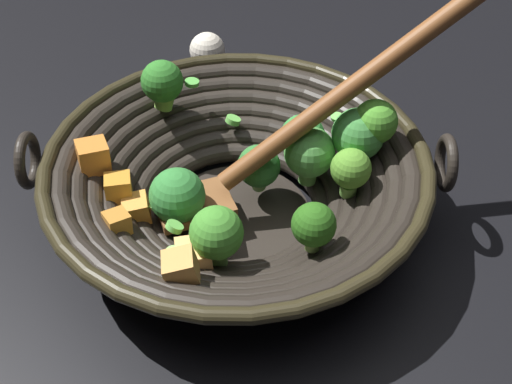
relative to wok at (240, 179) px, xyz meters
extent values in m
plane|color=black|center=(0.00, 0.00, -0.05)|extent=(4.00, 4.00, 0.00)
cylinder|color=black|center=(0.00, 0.00, -0.05)|extent=(0.14, 0.14, 0.01)
torus|color=black|center=(0.00, 0.00, -0.04)|extent=(0.19, 0.19, 0.02)
torus|color=black|center=(0.00, 0.00, -0.03)|extent=(0.21, 0.21, 0.02)
torus|color=black|center=(0.00, 0.00, -0.02)|extent=(0.24, 0.24, 0.02)
torus|color=black|center=(0.00, 0.00, -0.01)|extent=(0.26, 0.26, 0.02)
torus|color=black|center=(0.00, 0.00, 0.00)|extent=(0.29, 0.29, 0.02)
torus|color=black|center=(0.00, 0.00, 0.01)|extent=(0.32, 0.32, 0.02)
torus|color=black|center=(0.00, 0.00, 0.01)|extent=(0.34, 0.34, 0.02)
torus|color=#2D2817|center=(0.00, 0.00, 0.02)|extent=(0.36, 0.36, 0.01)
torus|color=black|center=(-0.12, 0.15, 0.02)|extent=(0.05, 0.04, 0.05)
torus|color=black|center=(0.12, -0.15, 0.02)|extent=(0.05, 0.04, 0.05)
cylinder|color=#7DC35D|center=(-0.05, 0.03, -0.03)|extent=(0.03, 0.02, 0.01)
sphere|color=#328237|center=(-0.05, 0.03, 0.00)|extent=(0.05, 0.05, 0.05)
cylinder|color=#85B351|center=(-0.02, -0.10, 0.00)|extent=(0.02, 0.02, 0.01)
sphere|color=#285F17|center=(-0.02, -0.10, 0.02)|extent=(0.04, 0.04, 0.04)
cylinder|color=#68A341|center=(0.06, -0.08, 0.00)|extent=(0.02, 0.02, 0.02)
sphere|color=#57962D|center=(0.06, -0.08, 0.02)|extent=(0.04, 0.04, 0.04)
cylinder|color=#6A9F49|center=(-0.07, -0.04, -0.01)|extent=(0.02, 0.02, 0.02)
sphere|color=#428E2E|center=(-0.07, -0.04, 0.01)|extent=(0.05, 0.05, 0.05)
cylinder|color=#67AC4F|center=(0.06, -0.04, -0.02)|extent=(0.03, 0.03, 0.02)
sphere|color=#4E9A43|center=(0.06, -0.04, 0.01)|extent=(0.05, 0.05, 0.05)
cylinder|color=#83BB48|center=(0.02, 0.12, 0.02)|extent=(0.03, 0.02, 0.02)
sphere|color=#2E7928|center=(0.02, 0.12, 0.04)|extent=(0.04, 0.04, 0.04)
cylinder|color=#70A940|center=(0.09, -0.07, 0.00)|extent=(0.03, 0.03, 0.02)
sphere|color=#3F8E3F|center=(0.09, -0.07, 0.03)|extent=(0.05, 0.05, 0.05)
cylinder|color=#69A641|center=(0.11, -0.08, 0.02)|extent=(0.02, 0.02, 0.02)
sphere|color=#4D9D2E|center=(0.11, -0.08, 0.04)|extent=(0.04, 0.04, 0.04)
cylinder|color=#67AA44|center=(0.08, -0.01, -0.02)|extent=(0.02, 0.02, 0.02)
sphere|color=#348A3A|center=(0.08, -0.01, 0.01)|extent=(0.05, 0.05, 0.05)
cylinder|color=#78AC5B|center=(0.03, 0.01, -0.03)|extent=(0.02, 0.02, 0.01)
sphere|color=#307430|center=(0.03, 0.01, 0.00)|extent=(0.04, 0.04, 0.04)
cube|color=orange|center=(-0.08, 0.08, 0.00)|extent=(0.04, 0.04, 0.03)
cube|color=#E5B46C|center=(-0.05, -0.01, -0.02)|extent=(0.03, 0.03, 0.02)
cube|color=#C67F2F|center=(-0.11, 0.04, 0.00)|extent=(0.03, 0.03, 0.02)
cube|color=#ECB164|center=(-0.09, -0.03, -0.01)|extent=(0.04, 0.04, 0.03)
cube|color=#D49447|center=(-0.12, -0.04, 0.01)|extent=(0.04, 0.04, 0.03)
cube|color=orange|center=(-0.08, 0.05, -0.01)|extent=(0.03, 0.03, 0.03)
cube|color=orange|center=(-0.08, 0.11, 0.02)|extent=(0.04, 0.04, 0.03)
cylinder|color=#6BC651|center=(-0.08, 0.00, 0.00)|extent=(0.02, 0.02, 0.01)
cylinder|color=#6BC651|center=(0.12, -0.02, 0.01)|extent=(0.02, 0.02, 0.01)
cylinder|color=#99D166|center=(-0.10, -0.02, 0.00)|extent=(0.02, 0.02, 0.00)
cylinder|color=#6BC651|center=(0.07, 0.07, 0.00)|extent=(0.02, 0.02, 0.01)
cylinder|color=#6BC651|center=(-0.12, -0.04, 0.01)|extent=(0.02, 0.02, 0.01)
cylinder|color=#99D166|center=(-0.07, 0.04, -0.01)|extent=(0.02, 0.02, 0.01)
cylinder|color=#56B247|center=(0.05, 0.11, 0.03)|extent=(0.02, 0.02, 0.01)
cube|color=brown|center=(-0.04, 0.02, -0.02)|extent=(0.09, 0.08, 0.01)
cylinder|color=brown|center=(0.09, -0.05, 0.08)|extent=(0.23, 0.14, 0.17)
sphere|color=silver|center=(0.18, 0.22, -0.03)|extent=(0.05, 0.05, 0.05)
camera|label=1|loc=(-0.35, -0.31, 0.42)|focal=47.33mm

